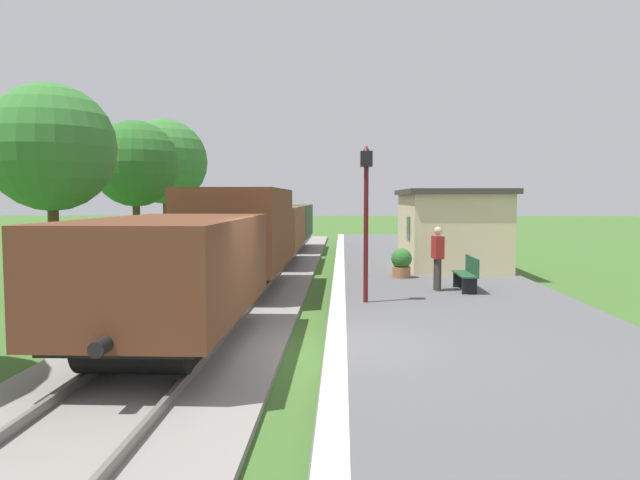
# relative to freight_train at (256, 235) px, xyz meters

# --- Properties ---
(ground_plane) EXTENTS (160.00, 160.00, 0.00)m
(ground_plane) POSITION_rel_freight_train_xyz_m (2.40, -9.62, -1.48)
(ground_plane) COLOR #3D6628
(platform_slab) EXTENTS (6.00, 60.00, 0.25)m
(platform_slab) POSITION_rel_freight_train_xyz_m (5.60, -9.62, -1.36)
(platform_slab) COLOR #565659
(platform_slab) RESTS_ON ground
(platform_edge_stripe) EXTENTS (0.36, 60.00, 0.01)m
(platform_edge_stripe) POSITION_rel_freight_train_xyz_m (2.80, -9.62, -1.23)
(platform_edge_stripe) COLOR silver
(platform_edge_stripe) RESTS_ON platform_slab
(track_ballast) EXTENTS (3.80, 60.00, 0.12)m
(track_ballast) POSITION_rel_freight_train_xyz_m (-0.00, -9.62, -1.42)
(track_ballast) COLOR gray
(track_ballast) RESTS_ON ground
(rail_near) EXTENTS (0.07, 60.00, 0.14)m
(rail_near) POSITION_rel_freight_train_xyz_m (0.72, -9.62, -1.29)
(rail_near) COLOR slate
(rail_near) RESTS_ON track_ballast
(rail_far) EXTENTS (0.07, 60.00, 0.14)m
(rail_far) POSITION_rel_freight_train_xyz_m (-0.72, -9.62, -1.29)
(rail_far) COLOR slate
(rail_far) RESTS_ON track_ballast
(freight_train) EXTENTS (2.50, 26.00, 2.72)m
(freight_train) POSITION_rel_freight_train_xyz_m (0.00, 0.00, 0.00)
(freight_train) COLOR brown
(freight_train) RESTS_ON rail_near
(station_hut) EXTENTS (3.50, 5.80, 2.78)m
(station_hut) POSITION_rel_freight_train_xyz_m (6.80, 1.93, 0.17)
(station_hut) COLOR beige
(station_hut) RESTS_ON platform_slab
(bench_near_hut) EXTENTS (0.42, 1.50, 0.91)m
(bench_near_hut) POSITION_rel_freight_train_xyz_m (6.24, -3.84, -0.76)
(bench_near_hut) COLOR #1E4C2D
(bench_near_hut) RESTS_ON platform_slab
(person_waiting) EXTENTS (0.31, 0.42, 1.71)m
(person_waiting) POSITION_rel_freight_train_xyz_m (5.44, -3.86, -0.30)
(person_waiting) COLOR #38332D
(person_waiting) RESTS_ON platform_slab
(potted_planter) EXTENTS (0.64, 0.64, 0.92)m
(potted_planter) POSITION_rel_freight_train_xyz_m (4.74, -1.34, -0.76)
(potted_planter) COLOR #9E6642
(potted_planter) RESTS_ON platform_slab
(lamp_post_near) EXTENTS (0.28, 0.28, 3.70)m
(lamp_post_near) POSITION_rel_freight_train_xyz_m (3.46, -5.69, 1.32)
(lamp_post_near) COLOR #591414
(lamp_post_near) RESTS_ON platform_slab
(tree_trackside_mid) EXTENTS (3.35, 3.35, 5.72)m
(tree_trackside_mid) POSITION_rel_freight_train_xyz_m (-4.77, -4.25, 2.55)
(tree_trackside_mid) COLOR #4C3823
(tree_trackside_mid) RESTS_ON ground
(tree_trackside_far) EXTENTS (3.32, 3.32, 5.71)m
(tree_trackside_far) POSITION_rel_freight_train_xyz_m (-5.09, 2.89, 2.55)
(tree_trackside_far) COLOR #4C3823
(tree_trackside_far) RESTS_ON ground
(tree_field_left) EXTENTS (4.45, 4.45, 6.87)m
(tree_field_left) POSITION_rel_freight_train_xyz_m (-6.48, 11.16, 3.16)
(tree_field_left) COLOR #4C3823
(tree_field_left) RESTS_ON ground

